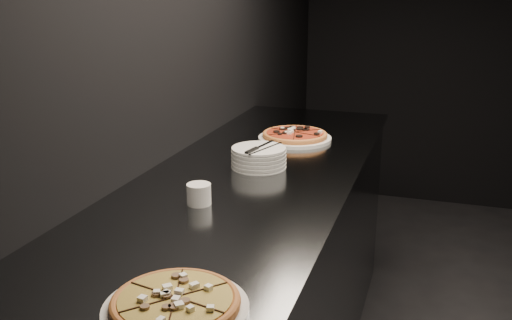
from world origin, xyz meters
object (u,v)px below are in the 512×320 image
(counter, at_px, (247,294))
(cutlery, at_px, (260,148))
(pizza_mushroom, at_px, (176,304))
(pizza_tomato, at_px, (295,136))
(ramekin, at_px, (199,194))
(plate_stack, at_px, (259,157))

(counter, bearing_deg, cutlery, 84.65)
(counter, bearing_deg, pizza_mushroom, -80.46)
(cutlery, bearing_deg, pizza_tomato, 98.78)
(pizza_mushroom, xyz_separation_m, ramekin, (-0.20, 0.58, 0.02))
(plate_stack, height_order, ramekin, plate_stack)
(cutlery, xyz_separation_m, ramekin, (-0.07, -0.40, -0.04))
(pizza_tomato, bearing_deg, cutlery, -92.96)
(counter, distance_m, pizza_tomato, 0.73)
(counter, height_order, pizza_tomato, pizza_tomato)
(pizza_tomato, xyz_separation_m, plate_stack, (-0.03, -0.42, 0.02))
(pizza_mushroom, relative_size, plate_stack, 1.58)
(plate_stack, bearing_deg, counter, -91.26)
(counter, distance_m, plate_stack, 0.51)
(pizza_mushroom, distance_m, pizza_tomato, 1.42)
(pizza_mushroom, xyz_separation_m, cutlery, (-0.13, 0.98, 0.06))
(pizza_mushroom, relative_size, pizza_tomato, 0.89)
(cutlery, height_order, ramekin, cutlery)
(plate_stack, bearing_deg, cutlery, -62.38)
(counter, relative_size, pizza_tomato, 6.80)
(plate_stack, relative_size, cutlery, 0.98)
(pizza_tomato, distance_m, cutlery, 0.44)
(counter, xyz_separation_m, pizza_mushroom, (0.15, -0.86, 0.48))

